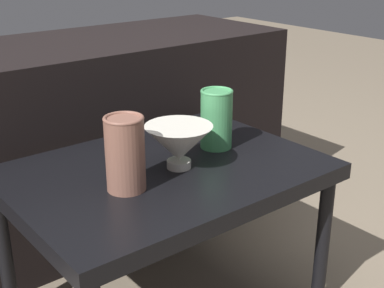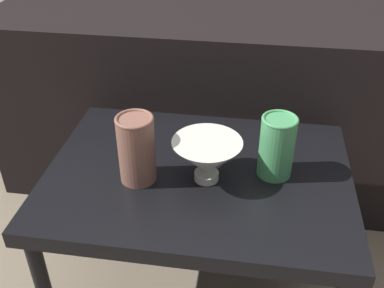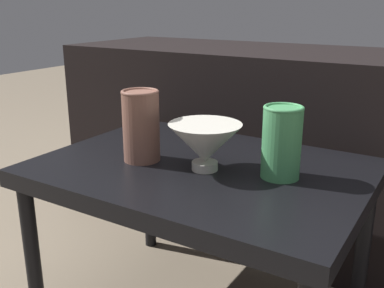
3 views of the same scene
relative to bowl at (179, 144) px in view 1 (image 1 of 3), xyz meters
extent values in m
cube|color=black|center=(-0.02, 0.03, -0.08)|extent=(0.73, 0.53, 0.04)
cylinder|color=black|center=(0.31, -0.21, -0.29)|extent=(0.04, 0.04, 0.38)
cylinder|color=black|center=(-0.35, 0.26, -0.29)|extent=(0.04, 0.04, 0.38)
cylinder|color=black|center=(0.31, 0.26, -0.29)|extent=(0.04, 0.04, 0.38)
cube|color=black|center=(-0.02, 0.59, -0.17)|extent=(1.52, 0.50, 0.63)
cylinder|color=silver|center=(0.00, 0.00, -0.05)|extent=(0.06, 0.06, 0.02)
cone|color=silver|center=(0.00, 0.00, 0.00)|extent=(0.16, 0.16, 0.09)
cylinder|color=brown|center=(-0.16, -0.02, 0.02)|extent=(0.09, 0.09, 0.16)
torus|color=brown|center=(-0.16, -0.02, 0.10)|extent=(0.09, 0.09, 0.01)
cylinder|color=#47995B|center=(0.16, 0.05, 0.01)|extent=(0.08, 0.08, 0.15)
torus|color=#47995B|center=(0.16, 0.05, 0.09)|extent=(0.08, 0.08, 0.01)
camera|label=1|loc=(-0.70, -0.93, 0.45)|focal=50.00mm
camera|label=2|loc=(0.09, -0.83, 0.60)|focal=42.00mm
camera|label=3|loc=(0.47, -0.81, 0.29)|focal=42.00mm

